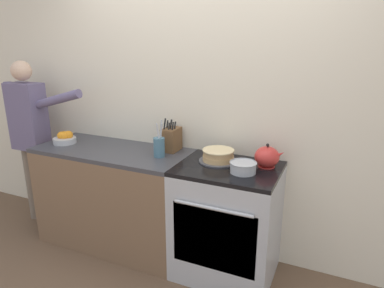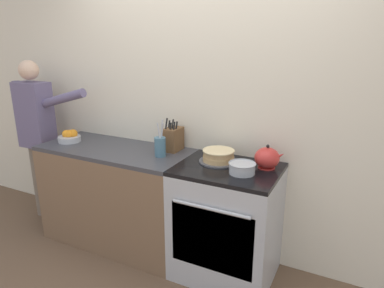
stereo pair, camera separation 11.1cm
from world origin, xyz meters
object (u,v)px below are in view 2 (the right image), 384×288
Objects in this scene: tea_kettle at (267,158)px; fruit_bowl at (70,137)px; person_baker at (37,128)px; mixing_bowl at (242,168)px; stove_range at (226,222)px; utensil_crock at (160,146)px; layer_cake at (218,156)px; knife_block at (173,139)px.

tea_kettle is 1.81m from fruit_bowl.
tea_kettle is 0.14× the size of person_baker.
mixing_bowl is at bearing -124.50° from tea_kettle.
utensil_crock is (-0.58, -0.00, 0.54)m from stove_range.
utensil_crock is (-0.47, -0.08, 0.04)m from layer_cake.
mixing_bowl is 0.64× the size of utensil_crock.
person_baker reaches higher than knife_block.
layer_cake is 1.49× the size of fruit_bowl.
utensil_crock is at bearing 175.14° from mixing_bowl.
tea_kettle is at bearing 25.31° from stove_range.
stove_range is 4.06× the size of tea_kettle.
knife_block is 1.01m from fruit_bowl.
person_baker is (-1.47, -0.16, -0.03)m from knife_block.
mixing_bowl is at bearing -1.25° from fruit_bowl.
stove_range is at bearing 1.02° from fruit_bowl.
fruit_bowl reaches higher than stove_range.
layer_cake is 0.37m from tea_kettle.
layer_cake reaches higher than mixing_bowl.
knife_block is 0.94× the size of utensil_crock.
utensil_crock is at bearing -171.51° from tea_kettle.
utensil_crock reaches higher than tea_kettle.
layer_cake is at bearing 143.84° from stove_range.
person_baker is at bearing 178.93° from utensil_crock.
fruit_bowl is (-1.81, -0.15, -0.03)m from tea_kettle.
fruit_bowl reaches higher than mixing_bowl.
stove_range is 0.81m from knife_block.
person_baker reaches higher than mixing_bowl.
tea_kettle is at bearing 6.38° from layer_cake.
mixing_bowl is 1.68m from fruit_bowl.
utensil_crock is (-0.01, -0.18, -0.01)m from knife_block.
layer_cake is at bearing -173.62° from tea_kettle.
utensil_crock is 1.51× the size of fruit_bowl.
utensil_crock reaches higher than layer_cake.
knife_block reaches higher than stove_range.
utensil_crock is at bearing 7.53° from person_baker.
person_baker is at bearing 179.34° from stove_range.
utensil_crock is at bearing -179.63° from stove_range.
layer_cake is at bearing -12.27° from knife_block.
utensil_crock reaches higher than knife_block.
person_baker reaches higher than layer_cake.
knife_block is 0.17× the size of person_baker.
stove_range is 3.19× the size of knife_block.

